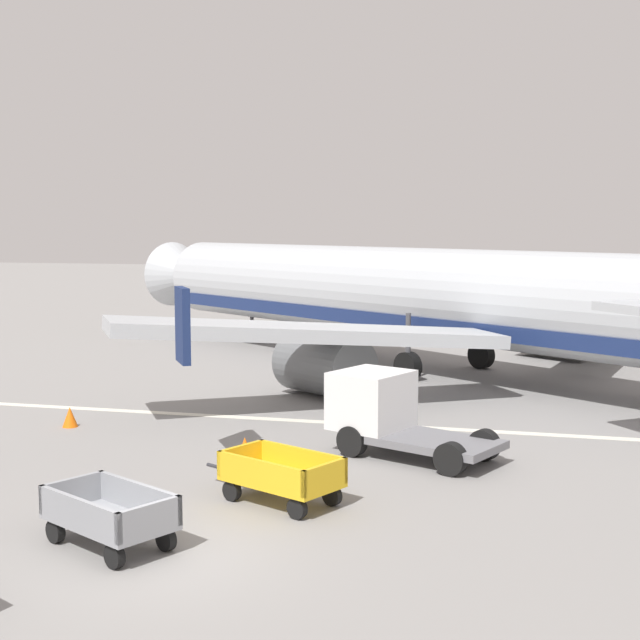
{
  "coord_description": "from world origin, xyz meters",
  "views": [
    {
      "loc": [
        6.47,
        -14.18,
        5.92
      ],
      "look_at": [
        -0.7,
        13.99,
        2.8
      ],
      "focal_mm": 49.69,
      "sensor_mm": 36.0,
      "label": 1
    }
  ],
  "objects_px": {
    "airplane": "(420,296)",
    "baggage_cart_fourth_in_row": "(281,476)",
    "baggage_cart_third_in_row": "(109,515)",
    "service_truck_beside_carts": "(387,411)",
    "traffic_cone_near_plane": "(245,449)",
    "traffic_cone_mid_apron": "(70,417)"
  },
  "relations": [
    {
      "from": "airplane",
      "to": "service_truck_beside_carts",
      "type": "xyz_separation_m",
      "value": [
        1.04,
        -13.51,
        -1.95
      ]
    },
    {
      "from": "airplane",
      "to": "service_truck_beside_carts",
      "type": "distance_m",
      "value": 13.69
    },
    {
      "from": "service_truck_beside_carts",
      "to": "traffic_cone_mid_apron",
      "type": "relative_size",
      "value": 7.98
    },
    {
      "from": "baggage_cart_fourth_in_row",
      "to": "traffic_cone_mid_apron",
      "type": "bearing_deg",
      "value": 146.59
    },
    {
      "from": "traffic_cone_near_plane",
      "to": "airplane",
      "type": "bearing_deg",
      "value": 81.34
    },
    {
      "from": "baggage_cart_third_in_row",
      "to": "traffic_cone_mid_apron",
      "type": "relative_size",
      "value": 5.83
    },
    {
      "from": "baggage_cart_third_in_row",
      "to": "service_truck_beside_carts",
      "type": "relative_size",
      "value": 0.73
    },
    {
      "from": "airplane",
      "to": "traffic_cone_mid_apron",
      "type": "height_order",
      "value": "airplane"
    },
    {
      "from": "traffic_cone_near_plane",
      "to": "traffic_cone_mid_apron",
      "type": "distance_m",
      "value": 6.61
    },
    {
      "from": "airplane",
      "to": "traffic_cone_near_plane",
      "type": "xyz_separation_m",
      "value": [
        -2.3,
        -15.13,
        -2.76
      ]
    },
    {
      "from": "airplane",
      "to": "traffic_cone_near_plane",
      "type": "relative_size",
      "value": 55.53
    },
    {
      "from": "airplane",
      "to": "baggage_cart_fourth_in_row",
      "type": "relative_size",
      "value": 9.31
    },
    {
      "from": "airplane",
      "to": "service_truck_beside_carts",
      "type": "relative_size",
      "value": 6.88
    },
    {
      "from": "baggage_cart_third_in_row",
      "to": "service_truck_beside_carts",
      "type": "bearing_deg",
      "value": 64.63
    },
    {
      "from": "airplane",
      "to": "baggage_cart_third_in_row",
      "type": "bearing_deg",
      "value": -97.27
    },
    {
      "from": "traffic_cone_near_plane",
      "to": "traffic_cone_mid_apron",
      "type": "relative_size",
      "value": 0.99
    },
    {
      "from": "airplane",
      "to": "traffic_cone_mid_apron",
      "type": "relative_size",
      "value": 54.85
    },
    {
      "from": "airplane",
      "to": "traffic_cone_near_plane",
      "type": "bearing_deg",
      "value": -98.66
    },
    {
      "from": "baggage_cart_third_in_row",
      "to": "traffic_cone_near_plane",
      "type": "bearing_deg",
      "value": 86.05
    },
    {
      "from": "baggage_cart_fourth_in_row",
      "to": "baggage_cart_third_in_row",
      "type": "bearing_deg",
      "value": -125.63
    },
    {
      "from": "baggage_cart_third_in_row",
      "to": "baggage_cart_fourth_in_row",
      "type": "xyz_separation_m",
      "value": [
        2.33,
        3.25,
        0.0
      ]
    },
    {
      "from": "airplane",
      "to": "baggage_cart_fourth_in_row",
      "type": "distance_m",
      "value": 18.41
    }
  ]
}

